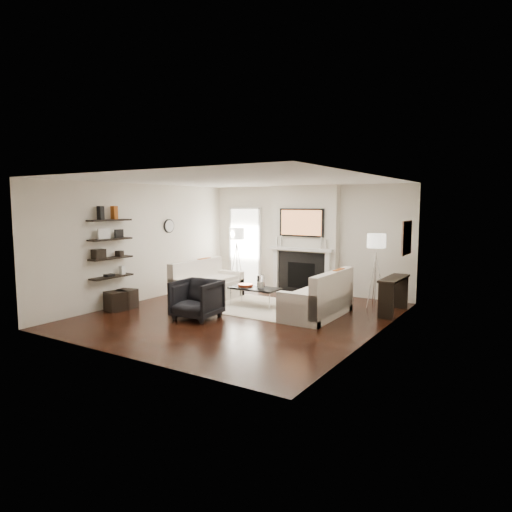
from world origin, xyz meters
The scene contains 71 objects.
room_envelope centered at (0.00, 0.00, 1.35)m, with size 6.00×6.00×6.00m.
chimney_breast centered at (0.00, 2.88, 1.35)m, with size 1.80×0.25×2.70m, color silver.
fireplace_surround centered at (0.00, 2.74, 0.52)m, with size 1.30×0.02×1.04m, color black.
firebox centered at (0.00, 2.73, 0.45)m, with size 0.75×0.02×0.65m, color black.
mantel_pilaster_l centered at (-0.72, 2.71, 0.55)m, with size 0.12×0.08×1.10m, color white.
mantel_pilaster_r centered at (0.72, 2.71, 0.55)m, with size 0.12×0.08×1.10m, color white.
mantel_shelf centered at (0.00, 2.69, 1.12)m, with size 1.70×0.18×0.07m, color white.
tv_body centered at (0.00, 2.71, 1.78)m, with size 1.20×0.06×0.70m, color black.
tv_screen centered at (0.00, 2.68, 1.78)m, with size 1.10×0.01×0.62m, color #BF723F.
candlestick_l_tall centered at (-0.55, 2.70, 1.30)m, with size 0.04×0.04×0.30m, color silver.
candlestick_l_short centered at (-0.68, 2.70, 1.27)m, with size 0.04×0.04×0.24m, color silver.
candlestick_r_tall centered at (0.55, 2.70, 1.30)m, with size 0.04×0.04×0.30m, color silver.
candlestick_r_short centered at (0.68, 2.70, 1.27)m, with size 0.04×0.04×0.24m, color silver.
hallway_panel centered at (-1.85, 2.98, 1.05)m, with size 0.90×0.02×2.10m, color white.
door_trim_l centered at (-2.33, 2.96, 1.05)m, with size 0.06×0.06×2.16m, color white.
door_trim_r centered at (-1.37, 2.96, 1.05)m, with size 0.06×0.06×2.16m, color white.
door_trim_top centered at (-1.85, 2.96, 2.13)m, with size 1.02×0.06×0.06m, color white.
rug centered at (0.11, 0.87, 0.01)m, with size 2.60×2.00×0.01m, color beige.
loveseat_left_base centered at (-1.45, 0.80, 0.21)m, with size 0.85×1.80×0.42m, color white.
loveseat_left_back centered at (-1.79, 0.80, 0.53)m, with size 0.18×1.80×0.80m, color white.
loveseat_left_arm_n centered at (-1.45, -0.01, 0.30)m, with size 0.85×0.18×0.60m, color white.
loveseat_left_arm_s centered at (-1.45, 1.61, 0.30)m, with size 0.85×0.18×0.60m, color white.
loveseat_left_cushion centered at (-1.40, 0.80, 0.47)m, with size 0.63×1.44×0.10m, color white.
pillow_left_orange centered at (-1.79, 1.10, 0.73)m, with size 0.10×0.42×0.42m, color #A14A13.
pillow_left_charcoal centered at (-1.79, 0.50, 0.72)m, with size 0.10×0.40×0.40m, color black.
loveseat_right_base centered at (1.33, 0.76, 0.21)m, with size 0.85×1.80×0.42m, color white.
loveseat_right_back centered at (1.67, 0.76, 0.53)m, with size 0.18×1.80×0.80m, color white.
loveseat_right_arm_n centered at (1.33, -0.05, 0.30)m, with size 0.85×0.18×0.60m, color white.
loveseat_right_arm_s centered at (1.33, 1.57, 0.30)m, with size 0.85×0.18×0.60m, color white.
loveseat_right_cushion centered at (1.28, 0.76, 0.47)m, with size 0.63×1.44×0.10m, color white.
pillow_right_orange centered at (1.67, 1.06, 0.73)m, with size 0.10×0.42×0.42m, color #A14A13.
pillow_right_charcoal centered at (1.67, 0.46, 0.72)m, with size 0.10×0.40×0.40m, color black.
coffee_table centered at (-0.19, 0.86, 0.40)m, with size 1.10×0.55×0.04m, color black.
coffee_leg_nw centered at (-0.69, 0.64, 0.19)m, with size 0.02×0.02×0.38m, color silver.
coffee_leg_ne centered at (0.31, 0.64, 0.19)m, with size 0.02×0.02×0.38m, color silver.
coffee_leg_sw centered at (-0.69, 1.08, 0.19)m, with size 0.02×0.02×0.38m, color silver.
coffee_leg_se centered at (0.31, 1.08, 0.19)m, with size 0.02×0.02×0.38m, color silver.
hurricane_glass centered at (-0.04, 0.86, 0.56)m, with size 0.17×0.17×0.29m, color white.
hurricane_candle centered at (-0.04, 0.86, 0.50)m, with size 0.09×0.09×0.13m, color white.
copper_bowl centered at (-0.44, 0.86, 0.45)m, with size 0.34×0.34×0.06m, color #A8381C.
armchair centered at (-0.58, -0.65, 0.42)m, with size 0.81×0.76×0.84m, color black.
lamp_left_post centered at (-1.85, 2.57, 0.60)m, with size 0.02×0.02×1.20m, color silver.
lamp_left_shade centered at (-1.85, 2.57, 1.45)m, with size 0.40×0.40×0.30m, color white.
lamp_left_leg_a centered at (-1.74, 2.57, 0.60)m, with size 0.02×0.02×1.25m, color silver.
lamp_left_leg_b centered at (-1.91, 2.66, 0.60)m, with size 0.02×0.02×1.25m, color silver.
lamp_left_leg_c centered at (-1.91, 2.47, 0.60)m, with size 0.02×0.02×1.25m, color silver.
lamp_right_post centered at (2.05, 2.23, 0.60)m, with size 0.02×0.02×1.20m, color silver.
lamp_right_shade centered at (2.05, 2.23, 1.45)m, with size 0.40×0.40×0.30m, color white.
lamp_right_leg_a centered at (2.16, 2.23, 0.60)m, with size 0.02×0.02×1.25m, color silver.
lamp_right_leg_b centered at (2.00, 2.32, 0.60)m, with size 0.02×0.02×1.25m, color silver.
lamp_right_leg_c centered at (1.99, 2.13, 0.60)m, with size 0.02×0.02×1.25m, color silver.
console_top centered at (2.57, 1.81, 0.73)m, with size 0.35×1.20×0.04m, color black.
console_leg_n centered at (2.57, 1.26, 0.35)m, with size 0.30×0.04×0.71m, color black.
console_leg_s centered at (2.57, 2.36, 0.35)m, with size 0.30×0.04×0.71m, color black.
wall_art centered at (2.73, 2.05, 1.55)m, with size 0.03×0.70×0.70m, color #A57052.
shelf_bottom centered at (-2.62, -1.00, 0.70)m, with size 0.25×1.00×0.04m, color black.
shelf_lower centered at (-2.62, -1.00, 1.10)m, with size 0.25×1.00×0.04m, color black.
shelf_upper centered at (-2.62, -1.00, 1.50)m, with size 0.25×1.00×0.04m, color black.
shelf_top centered at (-2.62, -1.00, 1.90)m, with size 0.25×1.00×0.04m, color black.
decor_magfile_a centered at (-2.62, -1.22, 2.06)m, with size 0.12×0.10×0.28m, color black.
decor_magfile_b centered at (-2.62, -0.87, 2.06)m, with size 0.12×0.10×0.28m, color #A14A13.
decor_frame_a centered at (-2.62, -1.16, 1.63)m, with size 0.04×0.30×0.22m, color white.
decor_frame_b centered at (-2.62, -0.76, 1.61)m, with size 0.04×0.22×0.18m, color black.
decor_wine_rack centered at (-2.62, -1.31, 1.22)m, with size 0.18×0.25×0.20m, color black.
decor_box_small centered at (-2.62, -0.77, 1.18)m, with size 0.15×0.12×0.12m, color black.
decor_books centered at (-2.62, -1.06, 0.74)m, with size 0.14×0.20×0.05m, color black.
decor_box_tall centered at (-2.62, -0.71, 0.81)m, with size 0.10×0.10×0.18m, color white.
clock_rim centered at (-2.73, 0.90, 1.70)m, with size 0.34×0.34×0.04m, color black.
clock_face centered at (-2.71, 0.90, 1.70)m, with size 0.29×0.29×0.01m, color white.
ottoman_near centered at (-2.47, -0.77, 0.20)m, with size 0.40×0.40×0.40m, color black.
ottoman_far centered at (-2.47, -1.03, 0.20)m, with size 0.40×0.40×0.40m, color black.
Camera 1 is at (5.08, -7.45, 2.23)m, focal length 32.00 mm.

